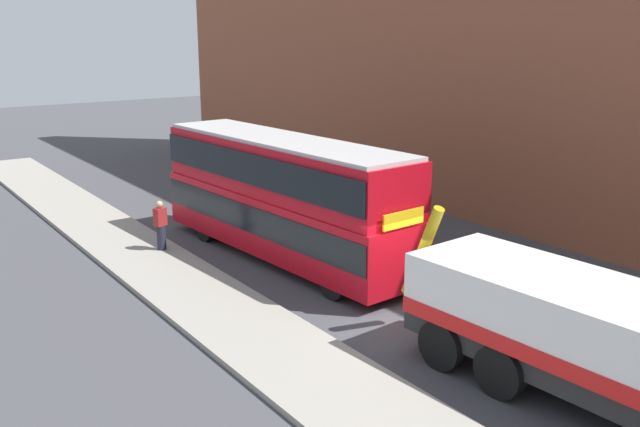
# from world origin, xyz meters

# --- Properties ---
(ground_plane) EXTENTS (120.00, 120.00, 0.00)m
(ground_plane) POSITION_xyz_m (0.00, 0.00, 0.00)
(ground_plane) COLOR #424247
(near_kerb) EXTENTS (60.00, 2.80, 0.15)m
(near_kerb) POSITION_xyz_m (0.00, -4.20, 0.07)
(near_kerb) COLOR gray
(near_kerb) RESTS_ON ground_plane
(recovery_tow_truck) EXTENTS (10.21, 3.20, 3.67)m
(recovery_tow_truck) POSITION_xyz_m (5.96, -0.24, 1.76)
(recovery_tow_truck) COLOR #2D2D2D
(recovery_tow_truck) RESTS_ON ground_plane
(double_decker_bus) EXTENTS (11.15, 3.24, 4.06)m
(double_decker_bus) POSITION_xyz_m (-6.48, -0.27, 2.23)
(double_decker_bus) COLOR #B70C19
(double_decker_bus) RESTS_ON ground_plane
(pedestrian_onlooker) EXTENTS (0.38, 0.46, 1.71)m
(pedestrian_onlooker) POSITION_xyz_m (-9.25, -3.45, 0.99)
(pedestrian_onlooker) COLOR #232333
(pedestrian_onlooker) RESTS_ON near_kerb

